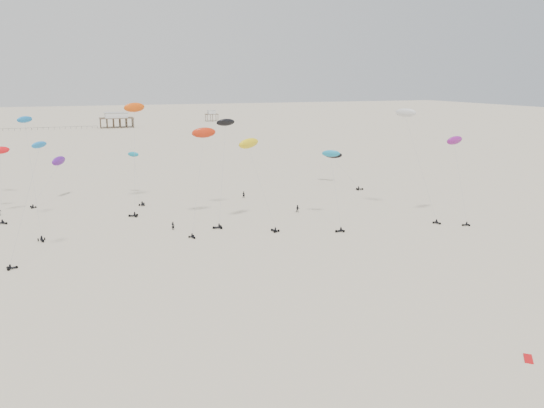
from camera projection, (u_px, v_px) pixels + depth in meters
name	position (u px, v px, depth m)	size (l,w,h in m)	color
ground_plane	(173.00, 159.00, 207.74)	(900.00, 900.00, 0.00)	beige
pavilion_main	(117.00, 121.00, 340.32)	(21.00, 13.00, 9.80)	brown
pavilion_small	(212.00, 116.00, 391.43)	(9.00, 7.00, 8.00)	brown
pier_fence	(29.00, 129.00, 323.63)	(80.20, 0.20, 1.50)	black
rig_0	(411.00, 131.00, 119.56)	(5.02, 14.79, 25.33)	black
rig_1	(138.00, 179.00, 136.60)	(3.24, 15.01, 15.86)	black
rig_3	(32.00, 170.00, 106.44)	(4.53, 15.11, 24.76)	black
rig_4	(203.00, 143.00, 112.73)	(9.19, 14.02, 22.45)	black
rig_6	(1.00, 171.00, 117.37)	(4.28, 8.94, 16.37)	black
rig_7	(252.00, 154.00, 111.22)	(7.26, 11.08, 19.33)	black
rig_9	(456.00, 151.00, 117.05)	(5.27, 9.65, 19.05)	black
rig_10	(28.00, 195.00, 87.80)	(8.56, 4.42, 21.07)	black
rig_11	(334.00, 176.00, 114.35)	(5.75, 12.63, 17.09)	black
rig_12	(134.00, 127.00, 126.25)	(6.85, 14.15, 26.14)	black
rig_13	(337.00, 160.00, 157.87)	(6.72, 15.83, 14.14)	black
rig_14	(56.00, 166.00, 136.35)	(9.95, 11.95, 13.44)	black
rig_15	(224.00, 147.00, 118.96)	(9.22, 15.45, 24.33)	black
spectator_0	(173.00, 230.00, 111.34)	(0.74, 0.51, 2.05)	black
spectator_1	(298.00, 212.00, 125.77)	(1.03, 0.60, 2.11)	black
spectator_2	(0.00, 215.00, 122.90)	(1.20, 0.65, 2.03)	black
spectator_3	(244.00, 198.00, 140.84)	(0.78, 0.54, 2.16)	black
grounded_kite_a	(528.00, 359.00, 60.11)	(2.20, 0.90, 0.08)	red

